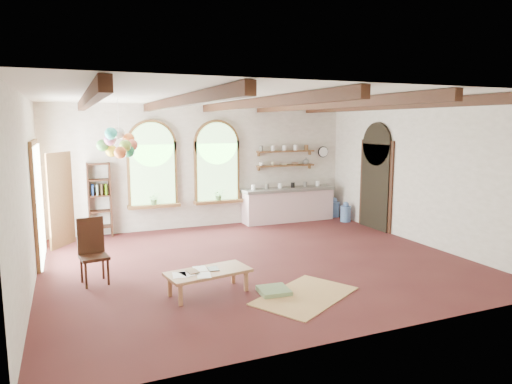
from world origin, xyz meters
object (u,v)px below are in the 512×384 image
coffee_table (208,273)px  balloon_cluster (119,144)px  kitchen_counter (288,204)px  side_chair (94,265)px

coffee_table → balloon_cluster: bearing=111.5°
kitchen_counter → coffee_table: 5.81m
side_chair → balloon_cluster: bearing=64.9°
coffee_table → side_chair: size_ratio=1.26×
side_chair → coffee_table: bearing=-36.2°
coffee_table → kitchen_counter: bearing=50.6°
kitchen_counter → coffee_table: (-3.69, -4.49, -0.14)m
kitchen_counter → side_chair: bearing=-148.6°
kitchen_counter → coffee_table: kitchen_counter is taller
side_chair → balloon_cluster: size_ratio=0.98×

